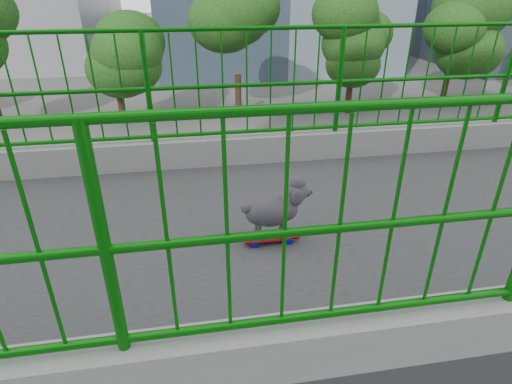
{
  "coord_description": "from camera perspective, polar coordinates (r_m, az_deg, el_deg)",
  "views": [
    {
      "loc": [
        2.88,
        0.37,
        8.84
      ],
      "look_at": [
        -0.75,
        0.99,
        6.94
      ],
      "focal_mm": 29.22,
      "sensor_mm": 36.0,
      "label": 1
    }
  ],
  "objects": [
    {
      "name": "skateboard",
      "position": [
        3.25,
        2.01,
        -6.22
      ],
      "size": [
        0.14,
        0.43,
        0.06
      ],
      "rotation": [
        0.0,
        0.0,
        0.01
      ],
      "color": "red",
      "rests_on": "footbridge"
    },
    {
      "name": "car_4",
      "position": [
        23.31,
        -15.33,
        5.79
      ],
      "size": [
        1.62,
        4.02,
        1.37
      ],
      "primitive_type": "imported",
      "rotation": [
        0.0,
        0.0,
        3.14
      ],
      "color": "silver",
      "rests_on": "ground"
    },
    {
      "name": "road",
      "position": [
        18.17,
        -9.53,
        -2.21
      ],
      "size": [
        18.0,
        90.0,
        0.02
      ],
      "primitive_type": "cube",
      "color": "black",
      "rests_on": "ground"
    },
    {
      "name": "railing",
      "position": [
        3.33,
        -14.78,
        -2.92
      ],
      "size": [
        3.0,
        24.0,
        1.42
      ],
      "color": "gray",
      "rests_on": "footbridge"
    },
    {
      "name": "poodle",
      "position": [
        3.12,
        2.6,
        -2.24
      ],
      "size": [
        0.23,
        0.55,
        0.45
      ],
      "rotation": [
        0.0,
        0.0,
        0.01
      ],
      "color": "#28262B",
      "rests_on": "skateboard"
    },
    {
      "name": "street_trees",
      "position": [
        29.21,
        -8.58,
        18.89
      ],
      "size": [
        5.3,
        60.4,
        7.26
      ],
      "color": "black",
      "rests_on": "ground"
    },
    {
      "name": "car_1",
      "position": [
        14.75,
        1.04,
        -6.26
      ],
      "size": [
        1.46,
        4.18,
        1.38
      ],
      "primitive_type": "imported",
      "color": "#B50719",
      "rests_on": "ground"
    }
  ]
}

